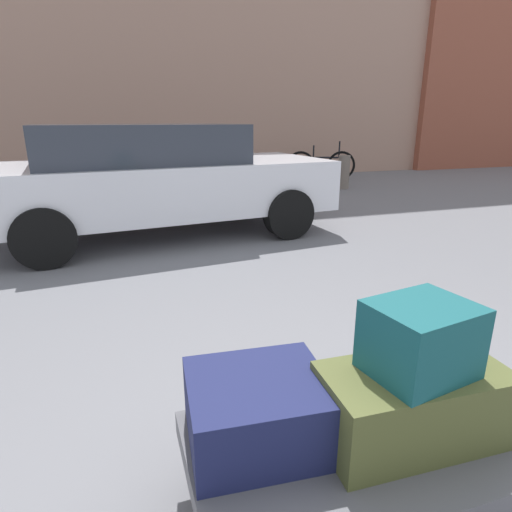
# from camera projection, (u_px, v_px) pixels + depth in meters

# --- Properties ---
(ground_plane) EXTENTS (60.00, 60.00, 0.00)m
(ground_plane) POSITION_uv_depth(u_px,v_px,m) (351.00, 510.00, 1.68)
(ground_plane) COLOR slate
(luggage_cart) EXTENTS (1.24, 0.74, 0.34)m
(luggage_cart) POSITION_uv_depth(u_px,v_px,m) (355.00, 455.00, 1.60)
(luggage_cart) COLOR #4C4C51
(luggage_cart) RESTS_ON ground_plane
(duffel_bag_olive_rear_right) EXTENTS (0.68, 0.36, 0.28)m
(duffel_bag_olive_rear_right) POSITION_uv_depth(u_px,v_px,m) (412.00, 405.00, 1.55)
(duffel_bag_olive_rear_right) COLOR #4C5128
(duffel_bag_olive_rear_right) RESTS_ON luggage_cart
(suitcase_navy_front_right) EXTENTS (0.53, 0.48, 0.25)m
(suitcase_navy_front_right) POSITION_uv_depth(u_px,v_px,m) (258.00, 410.00, 1.54)
(suitcase_navy_front_right) COLOR #191E47
(suitcase_navy_front_right) RESTS_ON luggage_cart
(duffel_bag_teal_topmost_pile) EXTENTS (0.39, 0.33, 0.26)m
(duffel_bag_teal_topmost_pile) POSITION_uv_depth(u_px,v_px,m) (420.00, 339.00, 1.47)
(duffel_bag_teal_topmost_pile) COLOR #144C51
(duffel_bag_teal_topmost_pile) RESTS_ON duffel_bag_olive_rear_right
(parked_car) EXTENTS (4.46, 2.27, 1.42)m
(parked_car) POSITION_uv_depth(u_px,v_px,m) (157.00, 178.00, 5.49)
(parked_car) COLOR silver
(parked_car) RESTS_ON ground_plane
(bicycle_leaning) EXTENTS (1.70, 0.56, 0.96)m
(bicycle_leaning) POSITION_uv_depth(u_px,v_px,m) (321.00, 165.00, 10.82)
(bicycle_leaning) COLOR black
(bicycle_leaning) RESTS_ON ground_plane
(bollard_kerb_near) EXTENTS (0.26, 0.26, 0.73)m
(bollard_kerb_near) POSITION_uv_depth(u_px,v_px,m) (283.00, 175.00, 9.00)
(bollard_kerb_near) COLOR #72665B
(bollard_kerb_near) RESTS_ON ground_plane
(bollard_kerb_mid) EXTENTS (0.26, 0.26, 0.73)m
(bollard_kerb_mid) POSITION_uv_depth(u_px,v_px,m) (344.00, 172.00, 9.43)
(bollard_kerb_mid) COLOR #72665B
(bollard_kerb_mid) RESTS_ON ground_plane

